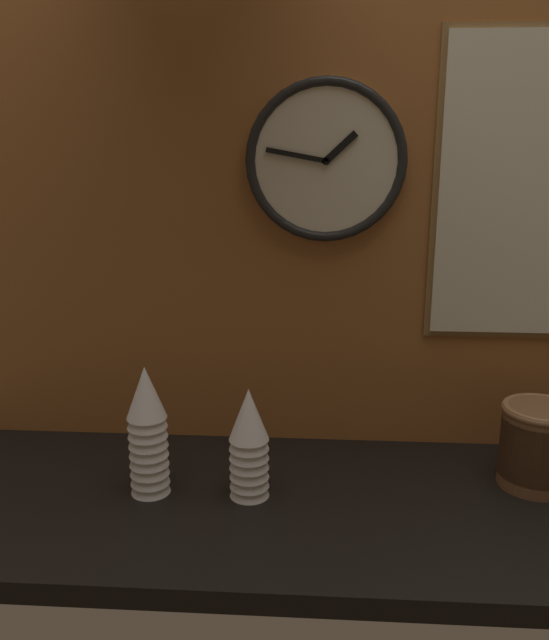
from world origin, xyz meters
TOP-DOWN VIEW (x-y plane):
  - ground_plane at (0.00, 0.00)m, footprint 1.60×0.56m
  - wall_tiled_back at (0.00, 0.27)m, footprint 1.60×0.03m
  - cup_stack_center at (-0.08, -0.00)m, footprint 0.07×0.07m
  - cup_stack_center_left at (-0.26, -0.00)m, footprint 0.07×0.07m
  - bowl_stack_far_right at (0.47, 0.08)m, footprint 0.14×0.14m
  - wall_clock at (0.06, 0.23)m, footprint 0.32×0.03m

SIDE VIEW (x-z plane):
  - ground_plane at x=0.00m, z-range -0.04..0.00m
  - bowl_stack_far_right at x=0.47m, z-range 0.00..0.17m
  - cup_stack_center at x=-0.08m, z-range 0.00..0.21m
  - cup_stack_center_left at x=-0.26m, z-range 0.00..0.25m
  - wall_tiled_back at x=0.00m, z-range 0.00..1.05m
  - wall_clock at x=0.06m, z-range 0.45..0.77m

